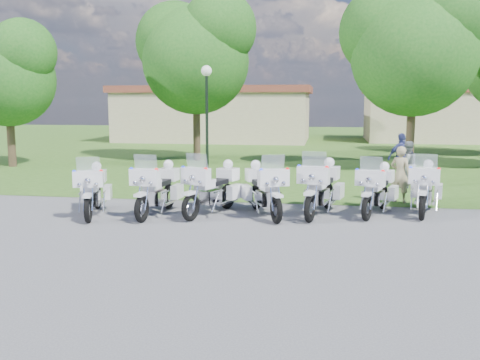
# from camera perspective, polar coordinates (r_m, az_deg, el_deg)

# --- Properties ---
(ground) EXTENTS (100.00, 100.00, 0.00)m
(ground) POSITION_cam_1_polar(r_m,az_deg,el_deg) (13.09, -1.78, -4.86)
(ground) COLOR #4E4E53
(ground) RESTS_ON ground
(grass_lawn) EXTENTS (100.00, 48.00, 0.01)m
(grass_lawn) POSITION_cam_1_polar(r_m,az_deg,el_deg) (39.70, 5.64, 4.04)
(grass_lawn) COLOR #35591C
(grass_lawn) RESTS_ON ground
(motorcycle_0) EXTENTS (1.23, 2.36, 1.63)m
(motorcycle_0) POSITION_cam_1_polar(r_m,az_deg,el_deg) (14.72, -15.37, -0.96)
(motorcycle_0) COLOR black
(motorcycle_0) RESTS_ON ground
(motorcycle_1) EXTENTS (0.95, 2.51, 1.69)m
(motorcycle_1) POSITION_cam_1_polar(r_m,az_deg,el_deg) (14.41, -8.75, -0.86)
(motorcycle_1) COLOR black
(motorcycle_1) RESTS_ON ground
(motorcycle_2) EXTENTS (1.38, 2.42, 1.70)m
(motorcycle_2) POSITION_cam_1_polar(r_m,az_deg,el_deg) (14.32, -2.90, -0.81)
(motorcycle_2) COLOR black
(motorcycle_2) RESTS_ON ground
(motorcycle_3) EXTENTS (1.46, 2.36, 1.69)m
(motorcycle_3) POSITION_cam_1_polar(r_m,az_deg,el_deg) (14.14, 2.56, -0.93)
(motorcycle_3) COLOR black
(motorcycle_3) RESTS_ON ground
(motorcycle_4) EXTENTS (1.26, 2.58, 1.76)m
(motorcycle_4) POSITION_cam_1_polar(r_m,az_deg,el_deg) (14.41, 8.68, -0.73)
(motorcycle_4) COLOR black
(motorcycle_4) RESTS_ON ground
(motorcycle_5) EXTENTS (1.28, 2.33, 1.62)m
(motorcycle_5) POSITION_cam_1_polar(r_m,az_deg,el_deg) (14.75, 14.43, -0.92)
(motorcycle_5) COLOR black
(motorcycle_5) RESTS_ON ground
(motorcycle_6) EXTENTS (1.18, 2.46, 1.68)m
(motorcycle_6) POSITION_cam_1_polar(r_m,az_deg,el_deg) (15.28, 19.18, -0.73)
(motorcycle_6) COLOR black
(motorcycle_6) RESTS_ON ground
(lamp_post) EXTENTS (0.44, 0.44, 4.45)m
(lamp_post) POSITION_cam_1_polar(r_m,az_deg,el_deg) (22.23, -3.58, 9.25)
(lamp_post) COLOR black
(lamp_post) RESTS_ON ground
(tree_0) EXTENTS (4.97, 4.24, 6.62)m
(tree_0) POSITION_cam_1_polar(r_m,az_deg,el_deg) (26.80, -23.64, 10.66)
(tree_0) COLOR #38281C
(tree_0) RESTS_ON ground
(tree_1) EXTENTS (6.24, 5.32, 8.32)m
(tree_1) POSITION_cam_1_polar(r_m,az_deg,el_deg) (27.43, -4.82, 13.61)
(tree_1) COLOR #38281C
(tree_1) RESTS_ON ground
(tree_2) EXTENTS (6.24, 5.33, 8.33)m
(tree_2) POSITION_cam_1_polar(r_m,az_deg,el_deg) (24.51, 18.00, 13.88)
(tree_2) COLOR #38281C
(tree_2) RESTS_ON ground
(building_west) EXTENTS (14.56, 8.32, 4.10)m
(building_west) POSITION_cam_1_polar(r_m,az_deg,el_deg) (41.39, -2.61, 7.11)
(building_west) COLOR tan
(building_west) RESTS_ON ground
(building_east) EXTENTS (11.44, 7.28, 4.10)m
(building_east) POSITION_cam_1_polar(r_m,az_deg,el_deg) (43.37, 20.70, 6.64)
(building_east) COLOR tan
(building_east) RESTS_ON ground
(bystander_a) EXTENTS (0.73, 0.66, 1.69)m
(bystander_a) POSITION_cam_1_polar(r_m,az_deg,el_deg) (16.55, 16.73, 0.55)
(bystander_a) COLOR tan
(bystander_a) RESTS_ON ground
(bystander_b) EXTENTS (0.99, 0.91, 1.62)m
(bystander_b) POSITION_cam_1_polar(r_m,az_deg,el_deg) (19.41, 17.38, 1.54)
(bystander_b) COLOR gray
(bystander_b) RESTS_ON ground
(bystander_c) EXTENTS (1.17, 0.78, 1.84)m
(bystander_c) POSITION_cam_1_polar(r_m,az_deg,el_deg) (20.51, 16.85, 2.22)
(bystander_c) COLOR navy
(bystander_c) RESTS_ON ground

